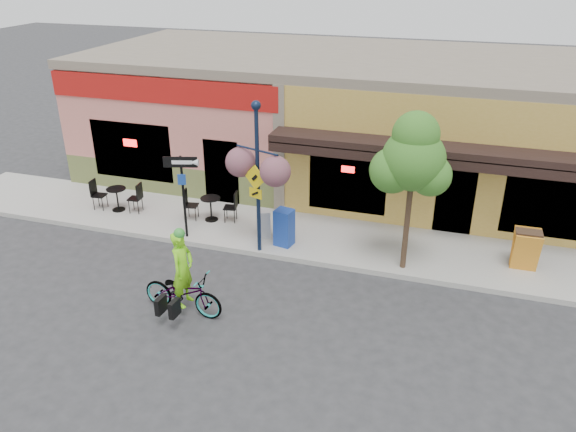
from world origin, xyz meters
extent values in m
plane|color=#2D2D30|center=(0.00, 0.00, 0.00)|extent=(90.00, 90.00, 0.00)
cube|color=#9E9B93|center=(0.00, 2.00, 0.07)|extent=(24.00, 3.00, 0.15)
cube|color=#A8A59E|center=(0.00, 0.55, 0.07)|extent=(24.00, 0.12, 0.15)
imported|color=maroon|center=(-1.45, -2.49, 0.54)|extent=(2.09, 0.86, 1.07)
imported|color=#7FEA18|center=(-1.40, -2.49, 0.93)|extent=(0.49, 0.71, 1.87)
camera|label=1|loc=(4.24, -12.34, 7.82)|focal=35.00mm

